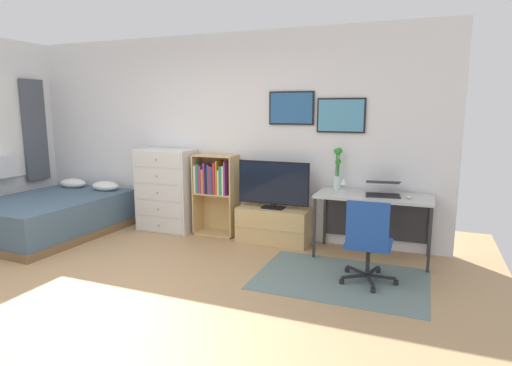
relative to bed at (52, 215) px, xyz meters
The scene contains 14 objects.
ground_plane 2.49m from the bed, 34.01° to the right, with size 7.20×7.20×0.00m, color tan.
wall_back_with_posters 2.56m from the bed, 26.68° to the left, with size 6.12×0.09×2.70m.
area_rug 4.03m from the bed, ahead, with size 1.70×1.20×0.01m, color slate.
bed is the anchor object (origin of this frame).
dresser 1.60m from the bed, 29.35° to the left, with size 0.80×0.46×1.16m.
bookshelf 2.30m from the bed, 21.46° to the left, with size 0.58×0.30×1.10m.
tv_stand 3.07m from the bed, 14.76° to the left, with size 0.93×0.41×0.46m.
television 3.11m from the bed, 14.35° to the left, with size 0.94×0.16×0.61m.
desk 4.30m from the bed, 10.22° to the left, with size 1.30×0.60×0.74m.
office_chair 4.28m from the bed, ahead, with size 0.56×0.58×0.86m.
laptop 4.41m from the bed, ahead, with size 0.43×0.45×0.17m.
computer_mouse 4.67m from the bed, ahead, with size 0.06×0.10×0.03m, color silver.
bamboo_vase 3.93m from the bed, 13.50° to the left, with size 0.10×0.09×0.51m.
wine_glass 3.98m from the bed, ahead, with size 0.07×0.07×0.18m.
Camera 1 is at (2.69, -2.88, 1.72)m, focal length 29.96 mm.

